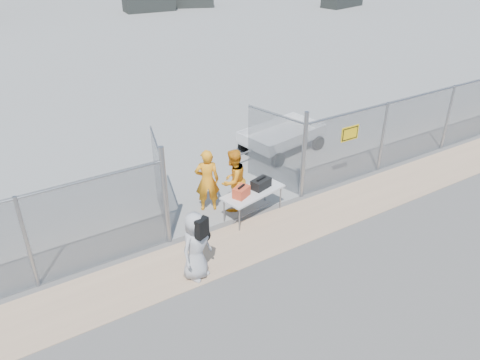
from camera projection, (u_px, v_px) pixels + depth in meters
ground at (286, 258)px, 10.67m from camera, size 160.00×160.00×0.00m
tarmac_inside at (6, 7)px, 41.92m from camera, size 160.00×80.00×0.01m
dirt_strip at (261, 236)px, 11.41m from camera, size 44.00×1.60×0.01m
chain_link_fence at (240, 180)px, 11.62m from camera, size 40.00×0.20×2.20m
folding_table at (253, 203)px, 12.07m from camera, size 1.79×1.03×0.72m
orange_bag at (241, 192)px, 11.61m from camera, size 0.50×0.44×0.27m
black_duffel at (261, 184)px, 12.00m from camera, size 0.58×0.43×0.25m
security_worker_left at (207, 181)px, 12.07m from camera, size 0.75×0.63×1.74m
security_worker_right at (233, 180)px, 12.11m from camera, size 1.01×0.91×1.71m
visitor at (196, 246)px, 9.76m from camera, size 0.92×0.78×1.59m
utility_trailer at (282, 139)px, 15.49m from camera, size 3.81×2.41×0.86m
parked_vehicle_near at (149, 0)px, 39.53m from camera, size 4.32×2.25×1.89m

